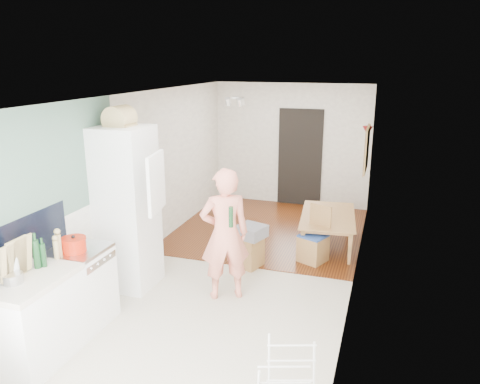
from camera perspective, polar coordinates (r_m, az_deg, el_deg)
The scene contains 31 objects.
room_shell at distance 6.38m, azimuth -0.27°, elevation 0.43°, with size 3.20×7.00×2.50m, color white, non-canonical shape.
floor at distance 6.82m, azimuth -0.25°, elevation -9.74°, with size 3.20×7.00×0.01m, color beige.
wood_floor_overlay at distance 8.46m, azimuth 3.66°, elevation -4.51°, with size 3.20×3.30×0.01m, color #632C0D.
sage_wall_panel at distance 5.32m, azimuth -23.95°, elevation 2.54°, with size 0.02×3.00×1.30m, color #537461.
tile_splashback at distance 5.14m, azimuth -27.06°, elevation -6.50°, with size 0.02×1.90×0.50m, color black.
doorway_recess at distance 9.68m, azimuth 7.32°, elevation 4.15°, with size 0.90×0.04×2.00m, color black.
base_cabinet at distance 5.25m, azimuth -23.76°, elevation -14.30°, with size 0.60×0.90×0.86m, color white.
worktop at distance 5.05m, azimuth -24.34°, elevation -9.76°, with size 0.62×0.92×0.06m, color beige.
range_cooker at distance 5.75m, azimuth -18.81°, elevation -10.95°, with size 0.60×0.60×0.88m, color white.
cooker_top at distance 5.56m, azimuth -19.23°, elevation -6.71°, with size 0.60×0.60×0.04m, color #B5B5B8.
fridge_housing at distance 6.27m, azimuth -13.64°, elevation -1.99°, with size 0.66×0.66×2.15m, color white.
fridge_door at distance 5.60m, azimuth -10.19°, elevation 1.12°, with size 0.56×0.04×0.70m, color white.
fridge_interior at distance 5.99m, azimuth -11.39°, elevation 2.04°, with size 0.02×0.52×0.66m, color white.
pinboard at distance 7.88m, azimuth 15.20°, elevation 5.09°, with size 0.03×0.90×0.70m, color tan.
pinboard_frame at distance 7.88m, azimuth 15.10°, elevation 5.10°, with size 0.01×0.94×0.74m, color #AB7744.
wall_sconce at distance 8.49m, azimuth 15.28°, elevation 7.21°, with size 0.18×0.18×0.16m, color maroon.
person at distance 5.79m, azimuth -1.88°, elevation -3.77°, with size 0.73×0.48×2.01m, color #F78B73.
dining_table at distance 7.76m, azimuth 10.79°, elevation -4.95°, with size 1.29×0.72×0.45m, color #AB7744.
dining_chair at distance 7.07m, azimuth 8.95°, elevation -5.19°, with size 0.36×0.36×0.86m, color #AB7744, non-canonical shape.
stool at distance 6.93m, azimuth 1.07°, elevation -7.29°, with size 0.34×0.34×0.45m, color #AB7744, non-canonical shape.
grey_drape at distance 6.82m, azimuth 1.32°, elevation -4.85°, with size 0.39×0.39×0.17m, color gray.
bread_bin at distance 6.07m, azimuth -14.47°, elevation 8.66°, with size 0.34×0.33×0.18m, color tan, non-canonical shape.
red_casserole at distance 5.45m, azimuth -19.59°, elevation -6.07°, with size 0.27×0.27×0.16m, color red.
steel_pan at distance 4.96m, azimuth -25.96°, elevation -9.44°, with size 0.19×0.19×0.09m, color #B5B5B8.
held_bottle at distance 5.55m, azimuth -1.12°, elevation -3.06°, with size 0.05×0.05×0.25m, color #143A1C.
bottle_a at distance 5.15m, azimuth -23.57°, elevation -6.96°, with size 0.07×0.07×0.30m, color #143A1C.
bottle_b at distance 5.17m, azimuth -22.87°, elevation -7.10°, with size 0.06×0.06×0.25m, color #143A1C.
bottle_c at distance 5.03m, azimuth -25.87°, elevation -8.17°, with size 0.10×0.10×0.24m, color silver.
pepper_mill_front at distance 5.32m, azimuth -21.50°, elevation -6.55°, with size 0.06×0.06×0.20m, color tan.
pepper_mill_back at distance 5.39m, azimuth -21.25°, elevation -6.05°, with size 0.07×0.07×0.24m, color tan.
chopping_boards at distance 4.98m, azimuth -25.62°, elevation -7.34°, with size 0.04×0.30×0.41m, color tan, non-canonical shape.
Camera 1 is at (1.92, -5.84, 2.96)m, focal length 35.00 mm.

